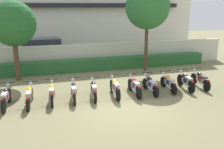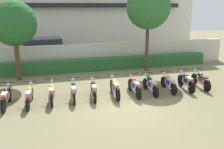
{
  "view_description": "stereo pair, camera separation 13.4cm",
  "coord_description": "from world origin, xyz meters",
  "px_view_note": "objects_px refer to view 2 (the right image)",
  "views": [
    {
      "loc": [
        -3.45,
        -9.55,
        4.17
      ],
      "look_at": [
        0.0,
        1.88,
        1.0
      ],
      "focal_mm": 41.33,
      "sensor_mm": 36.0,
      "label": 1
    },
    {
      "loc": [
        -3.33,
        -9.58,
        4.17
      ],
      "look_at": [
        0.0,
        1.88,
        1.0
      ],
      "focal_mm": 41.33,
      "sensor_mm": 36.0,
      "label": 2
    }
  ],
  "objects_px": {
    "parked_car": "(45,51)",
    "motorcycle_in_row_7": "(151,85)",
    "tree_near_inspector": "(14,24)",
    "motorcycle_in_row_1": "(29,95)",
    "motorcycle_in_row_0": "(6,97)",
    "motorcycle_in_row_2": "(52,92)",
    "motorcycle_in_row_4": "(93,89)",
    "motorcycle_in_row_3": "(74,91)",
    "motorcycle_in_row_10": "(201,80)",
    "motorcycle_in_row_6": "(135,86)",
    "motorcycle_in_row_9": "(186,81)",
    "tree_far_side": "(148,7)",
    "motorcycle_in_row_8": "(169,83)",
    "motorcycle_in_row_5": "(115,87)"
  },
  "relations": [
    {
      "from": "tree_far_side",
      "to": "motorcycle_in_row_8",
      "type": "relative_size",
      "value": 3.03
    },
    {
      "from": "motorcycle_in_row_3",
      "to": "motorcycle_in_row_5",
      "type": "xyz_separation_m",
      "value": [
        1.94,
        -0.1,
        0.02
      ]
    },
    {
      "from": "parked_car",
      "to": "motorcycle_in_row_5",
      "type": "xyz_separation_m",
      "value": [
        2.89,
        -8.53,
        -0.48
      ]
    },
    {
      "from": "motorcycle_in_row_0",
      "to": "motorcycle_in_row_6",
      "type": "height_order",
      "value": "motorcycle_in_row_0"
    },
    {
      "from": "motorcycle_in_row_3",
      "to": "motorcycle_in_row_7",
      "type": "distance_m",
      "value": 3.77
    },
    {
      "from": "motorcycle_in_row_1",
      "to": "motorcycle_in_row_0",
      "type": "bearing_deg",
      "value": 94.35
    },
    {
      "from": "motorcycle_in_row_10",
      "to": "motorcycle_in_row_2",
      "type": "bearing_deg",
      "value": 95.7
    },
    {
      "from": "motorcycle_in_row_7",
      "to": "parked_car",
      "type": "bearing_deg",
      "value": 30.71
    },
    {
      "from": "motorcycle_in_row_4",
      "to": "motorcycle_in_row_7",
      "type": "bearing_deg",
      "value": -85.47
    },
    {
      "from": "tree_near_inspector",
      "to": "motorcycle_in_row_8",
      "type": "bearing_deg",
      "value": -29.96
    },
    {
      "from": "parked_car",
      "to": "tree_near_inspector",
      "type": "bearing_deg",
      "value": -115.32
    },
    {
      "from": "motorcycle_in_row_5",
      "to": "motorcycle_in_row_9",
      "type": "height_order",
      "value": "same"
    },
    {
      "from": "motorcycle_in_row_9",
      "to": "motorcycle_in_row_10",
      "type": "bearing_deg",
      "value": -80.2
    },
    {
      "from": "motorcycle_in_row_2",
      "to": "motorcycle_in_row_0",
      "type": "bearing_deg",
      "value": 96.94
    },
    {
      "from": "motorcycle_in_row_8",
      "to": "motorcycle_in_row_10",
      "type": "bearing_deg",
      "value": -85.26
    },
    {
      "from": "motorcycle_in_row_6",
      "to": "motorcycle_in_row_0",
      "type": "bearing_deg",
      "value": 92.82
    },
    {
      "from": "motorcycle_in_row_0",
      "to": "motorcycle_in_row_2",
      "type": "height_order",
      "value": "motorcycle_in_row_0"
    },
    {
      "from": "motorcycle_in_row_5",
      "to": "motorcycle_in_row_8",
      "type": "distance_m",
      "value": 2.84
    },
    {
      "from": "motorcycle_in_row_1",
      "to": "parked_car",
      "type": "bearing_deg",
      "value": -0.86
    },
    {
      "from": "tree_near_inspector",
      "to": "motorcycle_in_row_10",
      "type": "height_order",
      "value": "tree_near_inspector"
    },
    {
      "from": "motorcycle_in_row_9",
      "to": "motorcycle_in_row_3",
      "type": "bearing_deg",
      "value": 94.64
    },
    {
      "from": "parked_car",
      "to": "motorcycle_in_row_6",
      "type": "height_order",
      "value": "parked_car"
    },
    {
      "from": "tree_far_side",
      "to": "motorcycle_in_row_3",
      "type": "bearing_deg",
      "value": -142.64
    },
    {
      "from": "motorcycle_in_row_3",
      "to": "motorcycle_in_row_9",
      "type": "relative_size",
      "value": 1.02
    },
    {
      "from": "tree_near_inspector",
      "to": "motorcycle_in_row_7",
      "type": "xyz_separation_m",
      "value": [
        6.37,
        -4.3,
        -2.79
      ]
    },
    {
      "from": "motorcycle_in_row_5",
      "to": "motorcycle_in_row_7",
      "type": "xyz_separation_m",
      "value": [
        1.83,
        -0.03,
        -0.02
      ]
    },
    {
      "from": "motorcycle_in_row_1",
      "to": "motorcycle_in_row_5",
      "type": "xyz_separation_m",
      "value": [
        3.87,
        0.02,
        0.02
      ]
    },
    {
      "from": "motorcycle_in_row_1",
      "to": "motorcycle_in_row_8",
      "type": "bearing_deg",
      "value": -84.04
    },
    {
      "from": "parked_car",
      "to": "motorcycle_in_row_7",
      "type": "bearing_deg",
      "value": -65.25
    },
    {
      "from": "motorcycle_in_row_3",
      "to": "motorcycle_in_row_10",
      "type": "xyz_separation_m",
      "value": [
        6.66,
        -0.07,
        0.01
      ]
    },
    {
      "from": "motorcycle_in_row_5",
      "to": "motorcycle_in_row_9",
      "type": "xyz_separation_m",
      "value": [
        3.81,
        -0.04,
        0.0
      ]
    },
    {
      "from": "motorcycle_in_row_0",
      "to": "motorcycle_in_row_5",
      "type": "bearing_deg",
      "value": -85.35
    },
    {
      "from": "motorcycle_in_row_6",
      "to": "motorcycle_in_row_10",
      "type": "distance_m",
      "value": 3.75
    },
    {
      "from": "motorcycle_in_row_1",
      "to": "motorcycle_in_row_8",
      "type": "relative_size",
      "value": 1.05
    },
    {
      "from": "motorcycle_in_row_10",
      "to": "motorcycle_in_row_3",
      "type": "bearing_deg",
      "value": 95.47
    },
    {
      "from": "parked_car",
      "to": "motorcycle_in_row_10",
      "type": "distance_m",
      "value": 11.42
    },
    {
      "from": "motorcycle_in_row_6",
      "to": "motorcycle_in_row_8",
      "type": "distance_m",
      "value": 1.87
    },
    {
      "from": "motorcycle_in_row_9",
      "to": "motorcycle_in_row_1",
      "type": "bearing_deg",
      "value": 95.84
    },
    {
      "from": "motorcycle_in_row_2",
      "to": "motorcycle_in_row_9",
      "type": "bearing_deg",
      "value": -86.25
    },
    {
      "from": "motorcycle_in_row_7",
      "to": "motorcycle_in_row_3",
      "type": "bearing_deg",
      "value": 89.91
    },
    {
      "from": "parked_car",
      "to": "motorcycle_in_row_9",
      "type": "bearing_deg",
      "value": -56.06
    },
    {
      "from": "motorcycle_in_row_2",
      "to": "motorcycle_in_row_6",
      "type": "bearing_deg",
      "value": -87.31
    },
    {
      "from": "tree_far_side",
      "to": "motorcycle_in_row_1",
      "type": "distance_m",
      "value": 9.23
    },
    {
      "from": "tree_near_inspector",
      "to": "motorcycle_in_row_1",
      "type": "height_order",
      "value": "tree_near_inspector"
    },
    {
      "from": "motorcycle_in_row_6",
      "to": "motorcycle_in_row_7",
      "type": "bearing_deg",
      "value": -84.55
    },
    {
      "from": "parked_car",
      "to": "motorcycle_in_row_9",
      "type": "relative_size",
      "value": 2.48
    },
    {
      "from": "motorcycle_in_row_2",
      "to": "motorcycle_in_row_6",
      "type": "height_order",
      "value": "motorcycle_in_row_6"
    },
    {
      "from": "motorcycle_in_row_4",
      "to": "motorcycle_in_row_1",
      "type": "bearing_deg",
      "value": 97.45
    },
    {
      "from": "motorcycle_in_row_0",
      "to": "motorcycle_in_row_9",
      "type": "distance_m",
      "value": 8.63
    },
    {
      "from": "parked_car",
      "to": "motorcycle_in_row_8",
      "type": "height_order",
      "value": "parked_car"
    }
  ]
}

